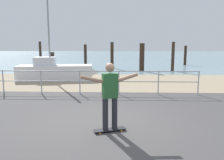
% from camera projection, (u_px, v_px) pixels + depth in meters
% --- Properties ---
extents(ground_plane, '(24.00, 10.00, 0.04)m').
position_uv_depth(ground_plane, '(105.00, 138.00, 5.32)').
color(ground_plane, '#474444').
rests_on(ground_plane, ground).
extents(beach_strip, '(24.00, 6.00, 0.04)m').
position_uv_depth(beach_strip, '(114.00, 82.00, 13.22)').
color(beach_strip, tan).
rests_on(beach_strip, ground).
extents(sea_surface, '(72.00, 50.00, 0.04)m').
position_uv_depth(sea_surface, '(118.00, 56.00, 40.85)').
color(sea_surface, '#75939E').
rests_on(sea_surface, ground).
extents(railing_fence, '(10.18, 0.05, 1.05)m').
position_uv_depth(railing_fence, '(80.00, 79.00, 9.80)').
color(railing_fence, '#9EA0A5').
rests_on(railing_fence, ground).
extents(sailboat, '(5.05, 2.00, 5.04)m').
position_uv_depth(sailboat, '(58.00, 71.00, 13.77)').
color(sailboat, silver).
rests_on(sailboat, ground).
extents(skateboard, '(0.82, 0.46, 0.08)m').
position_uv_depth(skateboard, '(110.00, 130.00, 5.67)').
color(skateboard, black).
rests_on(skateboard, ground).
extents(skateboarder, '(1.39, 0.58, 1.65)m').
position_uv_depth(skateboarder, '(110.00, 92.00, 5.52)').
color(skateboarder, '#26262B').
rests_on(skateboarder, skateboard).
extents(groyne_post_0, '(0.25, 0.25, 2.40)m').
position_uv_depth(groyne_post_0, '(40.00, 54.00, 22.97)').
color(groyne_post_0, '#332319').
rests_on(groyne_post_0, ground).
extents(groyne_post_1, '(0.40, 0.40, 1.50)m').
position_uv_depth(groyne_post_1, '(52.00, 61.00, 18.78)').
color(groyne_post_1, '#332319').
rests_on(groyne_post_1, ground).
extents(groyne_post_2, '(0.26, 0.26, 2.12)m').
position_uv_depth(groyne_post_2, '(85.00, 56.00, 20.75)').
color(groyne_post_2, '#332319').
rests_on(groyne_post_2, ground).
extents(groyne_post_3, '(0.29, 0.29, 2.33)m').
position_uv_depth(groyne_post_3, '(112.00, 55.00, 20.22)').
color(groyne_post_3, '#332319').
rests_on(groyne_post_3, ground).
extents(groyne_post_4, '(0.39, 0.39, 2.22)m').
position_uv_depth(groyne_post_4, '(142.00, 57.00, 18.03)').
color(groyne_post_4, '#332319').
rests_on(groyne_post_4, ground).
extents(groyne_post_5, '(0.24, 0.24, 2.33)m').
position_uv_depth(groyne_post_5, '(173.00, 57.00, 17.98)').
color(groyne_post_5, '#332319').
rests_on(groyne_post_5, ground).
extents(groyne_post_6, '(0.27, 0.27, 1.98)m').
position_uv_depth(groyne_post_6, '(185.00, 56.00, 23.12)').
color(groyne_post_6, '#332319').
rests_on(groyne_post_6, ground).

